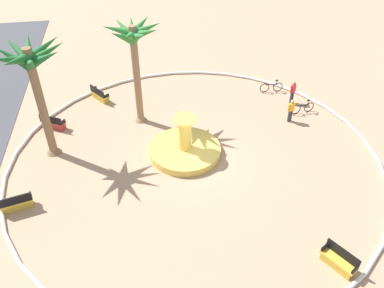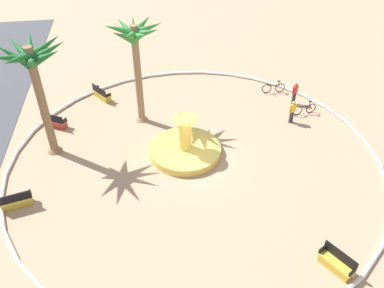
{
  "view_description": "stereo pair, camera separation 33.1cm",
  "coord_description": "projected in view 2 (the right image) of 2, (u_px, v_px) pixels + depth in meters",
  "views": [
    {
      "loc": [
        -17.4,
        2.99,
        14.87
      ],
      "look_at": [
        0.18,
        0.15,
        1.0
      ],
      "focal_mm": 37.08,
      "sensor_mm": 36.0,
      "label": 1
    },
    {
      "loc": [
        -17.45,
        2.66,
        14.87
      ],
      "look_at": [
        0.18,
        0.15,
        1.0
      ],
      "focal_mm": 37.08,
      "sensor_mm": 36.0,
      "label": 2
    }
  ],
  "objects": [
    {
      "name": "bench_west",
      "position": [
        55.0,
        122.0,
        25.46
      ],
      "size": [
        1.2,
        1.64,
        1.0
      ],
      "color": "#B73D33",
      "rests_on": "ground"
    },
    {
      "name": "person_cyclist_photo",
      "position": [
        292.0,
        111.0,
        25.5
      ],
      "size": [
        0.29,
        0.51,
        1.61
      ],
      "color": "#33333D",
      "rests_on": "ground"
    },
    {
      "name": "ground_plane",
      "position": [
        195.0,
        159.0,
        23.06
      ],
      "size": [
        80.0,
        80.0,
        0.0
      ],
      "primitive_type": "plane",
      "color": "tan"
    },
    {
      "name": "palm_tree_by_curb",
      "position": [
        136.0,
        46.0,
        23.06
      ],
      "size": [
        3.36,
        3.5,
        6.72
      ],
      "color": "#8E6B4C",
      "rests_on": "ground"
    },
    {
      "name": "bench_north",
      "position": [
        336.0,
        264.0,
        17.03
      ],
      "size": [
        1.63,
        1.25,
        1.0
      ],
      "color": "gold",
      "rests_on": "ground"
    },
    {
      "name": "bench_southeast",
      "position": [
        16.0,
        201.0,
        19.92
      ],
      "size": [
        0.87,
        1.67,
        1.0
      ],
      "color": "gold",
      "rests_on": "ground"
    },
    {
      "name": "fountain",
      "position": [
        185.0,
        149.0,
        23.28
      ],
      "size": [
        4.21,
        4.21,
        2.53
      ],
      "color": "gold",
      "rests_on": "ground"
    },
    {
      "name": "palm_tree_near_fountain",
      "position": [
        33.0,
        70.0,
        20.41
      ],
      "size": [
        3.93,
        3.79,
        6.9
      ],
      "color": "brown",
      "rests_on": "ground"
    },
    {
      "name": "plaza_curb",
      "position": [
        195.0,
        158.0,
        23.0
      ],
      "size": [
        21.34,
        21.34,
        0.2
      ],
      "primitive_type": "torus",
      "color": "silver",
      "rests_on": "ground"
    },
    {
      "name": "bicycle_by_lamppost",
      "position": [
        304.0,
        109.0,
        26.6
      ],
      "size": [
        0.44,
        1.71,
        0.94
      ],
      "color": "black",
      "rests_on": "ground"
    },
    {
      "name": "bicycle_red_frame",
      "position": [
        273.0,
        88.0,
        28.83
      ],
      "size": [
        0.44,
        1.72,
        0.94
      ],
      "color": "black",
      "rests_on": "ground"
    },
    {
      "name": "person_cyclist_helmet",
      "position": [
        295.0,
        92.0,
        27.3
      ],
      "size": [
        0.34,
        0.48,
        1.65
      ],
      "color": "#33333D",
      "rests_on": "ground"
    },
    {
      "name": "bench_east",
      "position": [
        102.0,
        95.0,
        28.16
      ],
      "size": [
        1.59,
        1.35,
        1.0
      ],
      "color": "gold",
      "rests_on": "ground"
    }
  ]
}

